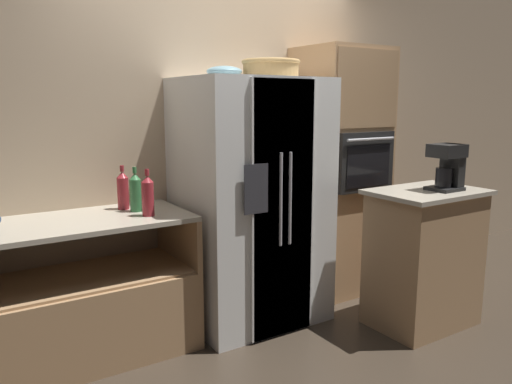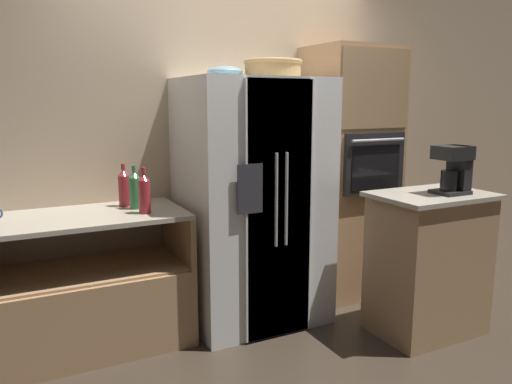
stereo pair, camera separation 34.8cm
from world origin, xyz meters
name	(u,v)px [view 2 (the right image)]	position (x,y,z in m)	size (l,w,h in m)	color
ground_plane	(254,321)	(0.00, 0.00, 0.00)	(20.00, 20.00, 0.00)	#382D23
wall_back	(224,125)	(0.00, 0.51, 1.40)	(12.00, 0.06, 2.80)	tan
counter_left	(63,304)	(-1.28, 0.15, 0.32)	(1.53, 0.67, 0.88)	#A87F56
refrigerator	(253,202)	(0.04, 0.08, 0.87)	(0.97, 0.82, 1.74)	silver
wall_oven	(349,173)	(0.97, 0.19, 1.01)	(0.67, 0.65, 2.00)	#A87F56
island_counter	(428,263)	(1.00, -0.67, 0.49)	(0.78, 0.54, 0.98)	#A87F56
wicker_basket	(273,68)	(0.18, 0.06, 1.81)	(0.41, 0.41, 0.12)	tan
fruit_bowl	(225,72)	(-0.15, 0.13, 1.78)	(0.24, 0.24, 0.08)	#668C99
bottle_tall	(135,190)	(-0.78, 0.19, 1.01)	(0.07, 0.07, 0.29)	#33723F
bottle_short	(144,193)	(-0.76, 0.02, 1.01)	(0.07, 0.07, 0.29)	maroon
bottle_wide	(124,188)	(-0.83, 0.30, 1.01)	(0.07, 0.07, 0.29)	maroon
coffee_maker	(454,167)	(1.11, -0.74, 1.15)	(0.21, 0.19, 0.32)	black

